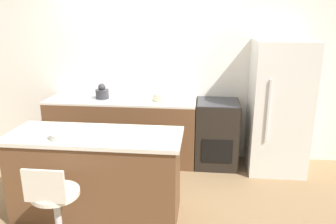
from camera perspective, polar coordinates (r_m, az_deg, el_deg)
name	(u,v)px	position (r m, az deg, el deg)	size (l,w,h in m)	color
ground_plane	(140,170)	(4.63, -4.82, -9.99)	(14.00, 14.00, 0.00)	#8E704C
wall_back	(147,69)	(4.84, -3.75, 7.42)	(8.00, 0.06, 2.60)	white
back_counter	(122,130)	(4.80, -7.96, -3.14)	(2.11, 0.59, 0.93)	brown
kitchen_island	(97,175)	(3.55, -12.24, -10.71)	(1.76, 0.67, 0.92)	brown
oven_range	(217,133)	(4.67, 8.47, -3.72)	(0.58, 0.60, 0.93)	black
refrigerator	(278,107)	(4.60, 18.68, 0.75)	(0.74, 0.71, 1.76)	silver
stool_chair	(56,211)	(3.09, -18.97, -15.97)	(0.41, 0.41, 0.91)	#B7B7BC
kettle	(102,93)	(4.72, -11.40, 3.33)	(0.19, 0.19, 0.21)	#333338
mixing_bowl	(161,97)	(4.55, -1.20, 2.67)	(0.23, 0.23, 0.09)	beige
fruit_bowl	(63,135)	(3.34, -17.77, -3.84)	(0.26, 0.26, 0.06)	white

